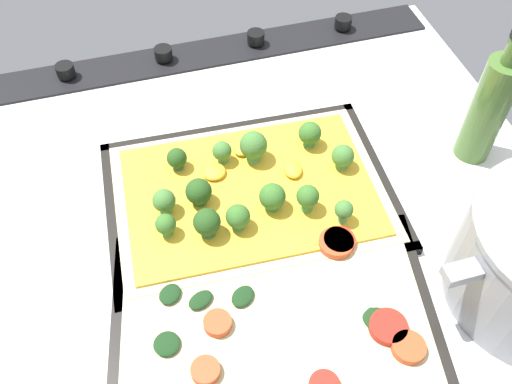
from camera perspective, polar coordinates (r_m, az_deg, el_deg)
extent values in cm
cube|color=silver|center=(72.65, 1.20, -2.21)|extent=(75.28, 71.25, 3.00)
cube|color=black|center=(93.43, -4.60, 13.95)|extent=(72.27, 7.00, 0.80)
cylinder|color=black|center=(98.45, 8.81, 16.63)|extent=(2.80, 2.80, 1.80)
cylinder|color=black|center=(94.02, -0.02, 15.39)|extent=(2.80, 2.80, 1.80)
cylinder|color=black|center=(91.87, -9.36, 13.68)|extent=(2.80, 2.80, 1.80)
cylinder|color=black|center=(92.16, -18.73, 11.59)|extent=(2.80, 2.80, 1.80)
cube|color=black|center=(71.97, -0.62, -0.61)|extent=(37.00, 27.23, 0.50)
cube|color=black|center=(79.64, -2.60, 6.33)|extent=(35.90, 2.81, 1.30)
cube|color=black|center=(65.01, 1.82, -8.68)|extent=(35.90, 2.81, 1.30)
cube|color=black|center=(75.92, 12.25, 1.97)|extent=(2.35, 25.68, 1.30)
cube|color=black|center=(71.47, -14.31, -2.92)|extent=(2.35, 25.68, 1.30)
cube|color=beige|center=(71.38, -0.62, -0.24)|extent=(34.49, 24.73, 1.00)
cube|color=gold|center=(70.84, -0.62, 0.11)|extent=(31.71, 22.28, 0.40)
cone|color=#5B9F46|center=(66.96, -1.81, -3.27)|extent=(1.61, 1.61, 0.94)
sphere|color=#386B28|center=(65.69, -1.84, -2.48)|extent=(2.92, 2.92, 2.92)
cone|color=#427635|center=(69.55, -5.72, -0.77)|extent=(1.78, 1.78, 0.81)
sphere|color=#264C1C|center=(68.29, -5.82, 0.07)|extent=(3.23, 3.23, 3.23)
cone|color=#427635|center=(73.48, -7.90, 2.70)|extent=(1.43, 1.43, 0.83)
sphere|color=#264C1C|center=(72.46, -8.01, 3.43)|extent=(2.59, 2.59, 2.59)
cone|color=#5B9F46|center=(75.81, 5.38, 5.09)|extent=(1.67, 1.67, 1.02)
sphere|color=#386B28|center=(74.63, 5.47, 5.96)|extent=(3.04, 3.04, 3.04)
cone|color=#5B9F46|center=(68.69, 1.72, -1.29)|extent=(1.78, 1.78, 0.93)
sphere|color=#386B28|center=(67.36, 1.76, -0.42)|extent=(3.24, 3.24, 3.24)
cone|color=#68AD54|center=(68.13, 8.73, -2.49)|extent=(1.24, 1.24, 1.28)
sphere|color=#427533|center=(66.95, 8.88, -1.74)|extent=(2.26, 2.26, 2.26)
cone|color=#68AD54|center=(73.60, -3.42, 3.42)|extent=(1.39, 1.39, 0.99)
sphere|color=#427533|center=(72.53, -3.47, 4.18)|extent=(2.52, 2.52, 2.52)
cone|color=#5B9F46|center=(67.15, -8.98, -3.91)|extent=(1.35, 1.35, 0.98)
sphere|color=#386B28|center=(66.01, -9.13, -3.22)|extent=(2.46, 2.46, 2.46)
cone|color=#68AD54|center=(73.61, -0.51, 3.69)|extent=(1.97, 1.97, 1.23)
sphere|color=#427533|center=(72.18, -0.52, 4.74)|extent=(3.59, 3.59, 3.59)
cone|color=#68AD54|center=(69.16, -9.13, -1.64)|extent=(1.54, 1.54, 0.98)
sphere|color=#427533|center=(67.95, -9.29, -0.85)|extent=(2.81, 2.81, 2.81)
cone|color=#427635|center=(66.52, -4.89, -3.92)|extent=(1.78, 1.78, 1.11)
sphere|color=#264C1C|center=(65.08, -4.99, -3.04)|extent=(3.23, 3.23, 3.23)
cone|color=#5B9F46|center=(68.63, 5.15, -1.30)|extent=(1.52, 1.52, 1.38)
sphere|color=#386B28|center=(67.27, 5.26, -0.41)|extent=(2.76, 2.76, 2.76)
cone|color=#68AD54|center=(73.75, 8.63, 2.85)|extent=(1.61, 1.61, 0.88)
sphere|color=#427533|center=(72.62, 8.78, 3.65)|extent=(2.93, 2.93, 2.93)
ellipsoid|color=gold|center=(74.77, -1.23, 4.45)|extent=(3.85, 3.69, 1.05)
ellipsoid|color=gold|center=(72.43, 3.72, 2.36)|extent=(2.73, 3.47, 1.13)
ellipsoid|color=gold|center=(72.22, -4.29, 2.08)|extent=(4.08, 4.05, 1.07)
cube|color=black|center=(63.06, 1.81, -12.72)|extent=(38.59, 29.31, 0.50)
cube|color=black|center=(68.28, 0.71, -4.17)|extent=(34.64, 7.39, 1.30)
cube|color=black|center=(66.14, 16.78, -10.74)|extent=(5.35, 23.32, 1.30)
cube|color=black|center=(63.72, -13.88, -13.56)|extent=(5.35, 23.32, 1.30)
cube|color=#C1BF8B|center=(62.44, 1.83, -12.44)|extent=(35.80, 26.53, 0.90)
cylinder|color=#D14723|center=(61.90, 15.16, -14.93)|extent=(3.51, 3.51, 1.00)
cylinder|color=#D14723|center=(61.13, -3.91, -13.10)|extent=(3.01, 3.01, 1.00)
cylinder|color=#B22319|center=(62.37, 13.22, -13.15)|extent=(4.04, 4.04, 1.00)
cylinder|color=#D14723|center=(59.19, -5.13, -17.55)|extent=(2.98, 2.98, 1.00)
cylinder|color=red|center=(66.84, 8.41, -4.93)|extent=(3.74, 3.74, 1.00)
cylinder|color=#D14723|center=(66.63, 8.09, -5.14)|extent=(4.11, 4.11, 1.00)
ellipsoid|color=#193819|center=(60.85, -9.01, -14.92)|extent=(2.92, 2.92, 0.60)
ellipsoid|color=#193819|center=(62.72, 12.16, -12.32)|extent=(3.51, 2.87, 0.60)
ellipsoid|color=#193819|center=(62.46, 11.96, -12.72)|extent=(2.40, 3.62, 0.60)
ellipsoid|color=#193819|center=(62.55, -1.35, -10.49)|extent=(3.60, 3.48, 0.60)
ellipsoid|color=#193819|center=(63.37, -8.69, -10.17)|extent=(3.48, 3.48, 0.60)
ellipsoid|color=#193819|center=(62.62, -5.62, -10.81)|extent=(3.45, 2.98, 0.60)
cube|color=gray|center=(58.31, 20.07, -7.65)|extent=(3.60, 2.00, 1.20)
cylinder|color=#476B2D|center=(77.83, 22.40, 7.57)|extent=(4.67, 4.67, 15.24)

